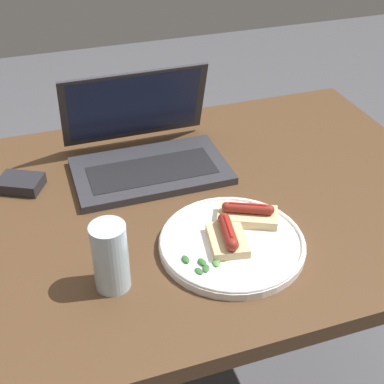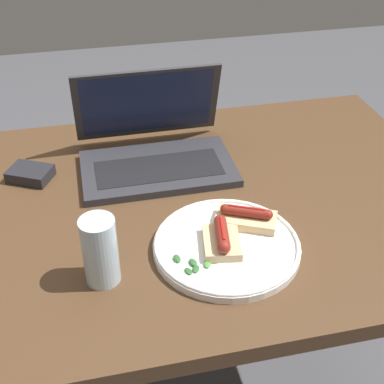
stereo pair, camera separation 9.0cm
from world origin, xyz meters
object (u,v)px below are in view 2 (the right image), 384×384
at_px(plate, 227,245).
at_px(external_drive, 30,174).
at_px(drinking_glass, 100,251).
at_px(laptop, 155,149).

bearing_deg(plate, external_drive, 137.91).
bearing_deg(external_drive, plate, -14.57).
xyz_separation_m(plate, external_drive, (-0.37, 0.33, 0.00)).
relative_size(drinking_glass, external_drive, 1.16).
xyz_separation_m(laptop, drinking_glass, (-0.16, -0.36, 0.03)).
xyz_separation_m(drinking_glass, external_drive, (-0.13, 0.36, -0.05)).
height_order(laptop, external_drive, laptop).
relative_size(laptop, drinking_glass, 2.65).
bearing_deg(drinking_glass, laptop, 66.83).
height_order(drinking_glass, external_drive, drinking_glass).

